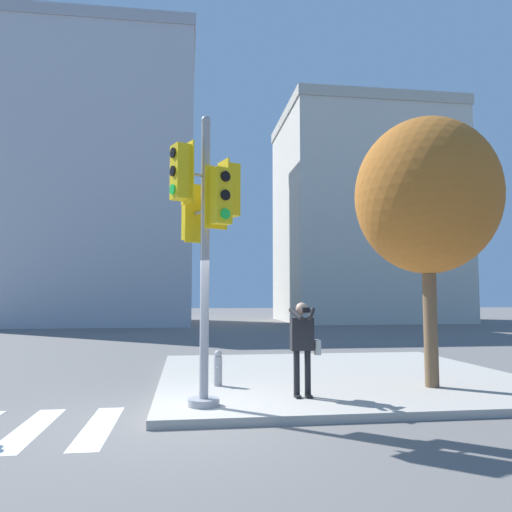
{
  "coord_description": "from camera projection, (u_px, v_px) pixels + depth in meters",
  "views": [
    {
      "loc": [
        0.05,
        -7.9,
        1.89
      ],
      "look_at": [
        1.27,
        0.91,
        2.63
      ],
      "focal_mm": 35.0,
      "sensor_mm": 36.0,
      "label": 1
    }
  ],
  "objects": [
    {
      "name": "building_left",
      "position": [
        93.0,
        183.0,
        36.62
      ],
      "size": [
        14.62,
        11.44,
        20.58
      ],
      "color": "#BCBCC1",
      "rests_on": "ground_plane"
    },
    {
      "name": "ground_plane",
      "position": [
        182.0,
        421.0,
        7.64
      ],
      "size": [
        160.0,
        160.0,
        0.0
      ],
      "primitive_type": "plane",
      "color": "slate"
    },
    {
      "name": "person_photographer",
      "position": [
        303.0,
        340.0,
        8.86
      ],
      "size": [
        0.58,
        0.54,
        1.66
      ],
      "color": "black",
      "rests_on": "sidewalk_corner"
    },
    {
      "name": "traffic_signal_pole",
      "position": [
        206.0,
        221.0,
        8.3
      ],
      "size": [
        1.19,
        1.17,
        4.82
      ],
      "color": "#939399",
      "rests_on": "sidewalk_corner"
    },
    {
      "name": "fire_hydrant",
      "position": [
        218.0,
        368.0,
        9.92
      ],
      "size": [
        0.17,
        0.23,
        0.7
      ],
      "color": "#99999E",
      "rests_on": "sidewalk_corner"
    },
    {
      "name": "building_right",
      "position": [
        363.0,
        217.0,
        40.55
      ],
      "size": [
        13.17,
        11.33,
        16.82
      ],
      "color": "beige",
      "rests_on": "ground_plane"
    },
    {
      "name": "street_tree",
      "position": [
        427.0,
        197.0,
        10.08
      ],
      "size": [
        2.87,
        2.87,
        5.38
      ],
      "color": "brown",
      "rests_on": "sidewalk_corner"
    },
    {
      "name": "sidewalk_corner",
      "position": [
        336.0,
        376.0,
        11.57
      ],
      "size": [
        8.0,
        8.0,
        0.14
      ],
      "color": "#ADA89E",
      "rests_on": "ground_plane"
    }
  ]
}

